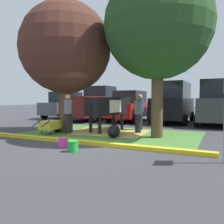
% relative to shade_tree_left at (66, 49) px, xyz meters
% --- Properties ---
extents(ground_plane, '(80.00, 80.00, 0.00)m').
position_rel_shade_tree_left_xyz_m(ground_plane, '(2.24, -1.95, -3.70)').
color(ground_plane, '#38383D').
extents(grass_island, '(7.25, 4.42, 0.02)m').
position_rel_shade_tree_left_xyz_m(grass_island, '(2.01, 0.38, -3.69)').
color(grass_island, '#477A33').
rests_on(grass_island, ground).
extents(curb_yellow, '(8.45, 0.24, 0.12)m').
position_rel_shade_tree_left_xyz_m(curb_yellow, '(2.01, -1.98, -3.64)').
color(curb_yellow, yellow).
rests_on(curb_yellow, ground).
extents(hay_bedding, '(3.35, 2.60, 0.04)m').
position_rel_shade_tree_left_xyz_m(hay_bedding, '(1.77, 0.71, -3.68)').
color(hay_bedding, tan).
rests_on(hay_bedding, ground).
extents(shade_tree_left, '(3.99, 3.99, 5.73)m').
position_rel_shade_tree_left_xyz_m(shade_tree_left, '(0.00, 0.00, 0.00)').
color(shade_tree_left, brown).
rests_on(shade_tree_left, ground).
extents(shade_tree_right, '(4.07, 4.07, 6.29)m').
position_rel_shade_tree_left_xyz_m(shade_tree_right, '(4.03, 0.28, 0.53)').
color(shade_tree_right, '#4C3823').
rests_on(shade_tree_right, ground).
extents(cow_holstein, '(1.07, 3.11, 1.61)m').
position_rel_shade_tree_left_xyz_m(cow_holstein, '(1.60, 1.02, -2.55)').
color(cow_holstein, black).
rests_on(cow_holstein, ground).
extents(calf_lying, '(0.82, 1.33, 0.48)m').
position_rel_shade_tree_left_xyz_m(calf_lying, '(2.46, -0.27, -3.46)').
color(calf_lying, black).
rests_on(calf_lying, ground).
extents(person_handler, '(0.34, 0.53, 1.65)m').
position_rel_shade_tree_left_xyz_m(person_handler, '(3.03, 0.98, -2.81)').
color(person_handler, black).
rests_on(person_handler, ground).
extents(person_visitor_near, '(0.34, 0.45, 1.70)m').
position_rel_shade_tree_left_xyz_m(person_visitor_near, '(2.79, 1.92, -2.78)').
color(person_visitor_near, black).
rests_on(person_visitor_near, ground).
extents(person_visitor_far, '(0.47, 0.34, 1.70)m').
position_rel_shade_tree_left_xyz_m(person_visitor_far, '(0.42, -0.45, -2.78)').
color(person_visitor_far, black).
rests_on(person_visitor_far, ground).
extents(wheelbarrow, '(0.70, 1.62, 0.63)m').
position_rel_shade_tree_left_xyz_m(wheelbarrow, '(-0.25, -0.76, -3.31)').
color(wheelbarrow, gold).
rests_on(wheelbarrow, ground).
extents(bucket_pink, '(0.31, 0.31, 0.31)m').
position_rel_shade_tree_left_xyz_m(bucket_pink, '(1.88, -2.72, -3.54)').
color(bucket_pink, '#EA3893').
rests_on(bucket_pink, ground).
extents(bucket_green, '(0.32, 0.32, 0.31)m').
position_rel_shade_tree_left_xyz_m(bucket_green, '(2.47, -3.04, -3.54)').
color(bucket_green, green).
rests_on(bucket_green, ground).
extents(sedan_blue, '(2.07, 4.42, 2.02)m').
position_rel_shade_tree_left_xyz_m(sedan_blue, '(-4.68, 6.30, -2.72)').
color(sedan_blue, '#4C5156').
rests_on(sedan_blue, ground).
extents(pickup_truck_maroon, '(2.28, 5.43, 2.42)m').
position_rel_shade_tree_left_xyz_m(pickup_truck_maroon, '(-2.03, 6.12, -2.59)').
color(pickup_truck_maroon, maroon).
rests_on(pickup_truck_maroon, ground).
extents(sedan_red, '(2.07, 4.42, 2.02)m').
position_rel_shade_tree_left_xyz_m(sedan_red, '(0.70, 6.13, -2.72)').
color(sedan_red, red).
rests_on(sedan_red, ground).
extents(suv_black, '(2.17, 4.63, 2.52)m').
position_rel_shade_tree_left_xyz_m(suv_black, '(3.50, 6.33, -2.43)').
color(suv_black, black).
rests_on(suv_black, ground).
extents(suv_dark_grey, '(2.17, 4.63, 2.52)m').
position_rel_shade_tree_left_xyz_m(suv_dark_grey, '(6.05, 5.99, -2.43)').
color(suv_dark_grey, '#3D3D42').
rests_on(suv_dark_grey, ground).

